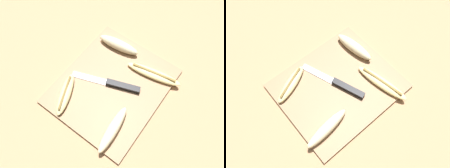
{
  "view_description": "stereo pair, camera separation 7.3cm",
  "coord_description": "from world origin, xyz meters",
  "views": [
    {
      "loc": [
        -0.26,
        -0.19,
        0.69
      ],
      "look_at": [
        0.0,
        0.0,
        0.02
      ],
      "focal_mm": 35.0,
      "sensor_mm": 36.0,
      "label": 1
    },
    {
      "loc": [
        -0.21,
        -0.24,
        0.69
      ],
      "look_at": [
        0.0,
        0.0,
        0.02
      ],
      "focal_mm": 35.0,
      "sensor_mm": 36.0,
      "label": 2
    }
  ],
  "objects": [
    {
      "name": "ground_plane",
      "position": [
        0.0,
        0.0,
        0.0
      ],
      "size": [
        4.0,
        4.0,
        0.0
      ],
      "primitive_type": "plane",
      "color": "tan"
    },
    {
      "name": "knife",
      "position": [
        0.01,
        -0.02,
        0.02
      ],
      "size": [
        0.1,
        0.23,
        0.02
      ],
      "rotation": [
        0.0,
        0.0,
        0.35
      ],
      "color": "black",
      "rests_on": "cutting_board"
    },
    {
      "name": "cutting_board",
      "position": [
        0.0,
        0.0,
        0.01
      ],
      "size": [
        0.39,
        0.33,
        0.01
      ],
      "color": "#997551",
      "rests_on": "ground_plane"
    },
    {
      "name": "banana_spotted_left",
      "position": [
        -0.12,
        0.1,
        0.02
      ],
      "size": [
        0.15,
        0.09,
        0.02
      ],
      "rotation": [
        0.0,
        0.0,
        1.98
      ],
      "color": "#DBC684",
      "rests_on": "cutting_board"
    },
    {
      "name": "banana_pale_long",
      "position": [
        -0.12,
        -0.09,
        0.03
      ],
      "size": [
        0.16,
        0.05,
        0.04
      ],
      "rotation": [
        0.0,
        0.0,
        1.67
      ],
      "color": "beige",
      "rests_on": "cutting_board"
    },
    {
      "name": "banana_cream_curved",
      "position": [
        0.14,
        0.07,
        0.03
      ],
      "size": [
        0.06,
        0.16,
        0.04
      ],
      "rotation": [
        0.0,
        0.0,
        0.12
      ],
      "color": "beige",
      "rests_on": "cutting_board"
    },
    {
      "name": "banana_golden_short",
      "position": [
        0.12,
        -0.09,
        0.02
      ],
      "size": [
        0.07,
        0.2,
        0.02
      ],
      "rotation": [
        0.0,
        0.0,
        3.33
      ],
      "color": "#EDD689",
      "rests_on": "cutting_board"
    }
  ]
}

